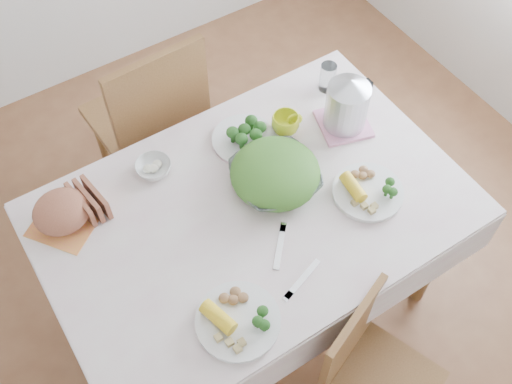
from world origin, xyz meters
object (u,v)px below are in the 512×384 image
chair_far (147,122)px  electric_kettle (347,104)px  yellow_mug (285,124)px  chair_near (385,378)px  dining_table (255,259)px  dinner_plate_left (238,321)px  salad_bowl (275,178)px  dinner_plate_right (368,192)px

chair_far → electric_kettle: (0.57, -0.69, 0.42)m
yellow_mug → chair_near: bearing=-101.6°
dining_table → electric_kettle: size_ratio=6.07×
chair_near → yellow_mug: size_ratio=7.31×
chair_near → dining_table: bearing=78.0°
chair_far → dinner_plate_left: bearing=76.5°
chair_far → salad_bowl: 0.87m
dinner_plate_left → electric_kettle: 0.93m
dinner_plate_left → chair_near: bearing=-41.6°
dinner_plate_right → yellow_mug: (-0.08, 0.41, 0.03)m
chair_near → chair_far: (-0.17, 1.52, 0.00)m
chair_near → dinner_plate_left: (-0.39, 0.34, 0.31)m
dining_table → yellow_mug: bearing=38.9°
dining_table → dinner_plate_right: 0.58m
chair_far → electric_kettle: electric_kettle is taller
chair_far → yellow_mug: chair_far is taller
dinner_plate_left → yellow_mug: 0.81m
dinner_plate_left → dinner_plate_right: 0.68m
dinner_plate_right → yellow_mug: size_ratio=2.38×
dinner_plate_left → dinner_plate_right: (0.66, 0.17, 0.00)m
dining_table → chair_near: (0.11, -0.68, 0.09)m
chair_far → electric_kettle: 0.99m
yellow_mug → electric_kettle: electric_kettle is taller
electric_kettle → yellow_mug: bearing=143.6°
chair_far → dinner_plate_right: size_ratio=3.91×
chair_far → electric_kettle: size_ratio=4.40×
dinner_plate_right → chair_near: bearing=-118.0°
chair_near → dinner_plate_left: bearing=117.5°
dinner_plate_right → electric_kettle: electric_kettle is taller
salad_bowl → electric_kettle: electric_kettle is taller
dinner_plate_left → electric_kettle: electric_kettle is taller
dining_table → electric_kettle: electric_kettle is taller
dinner_plate_right → yellow_mug: 0.42m
chair_far → dining_table: bearing=91.1°
chair_near → electric_kettle: 1.01m
chair_near → dinner_plate_right: (0.27, 0.51, 0.31)m
dining_table → dinner_plate_right: (0.38, -0.17, 0.40)m
salad_bowl → dining_table: bearing=-158.1°
salad_bowl → electric_kettle: (0.39, 0.09, 0.08)m
dinner_plate_left → electric_kettle: bearing=31.4°
chair_far → dinner_plate_right: (0.44, -1.01, 0.31)m
dinner_plate_left → dining_table: bearing=50.7°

